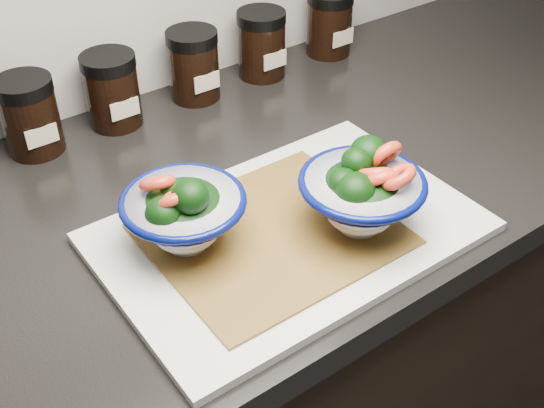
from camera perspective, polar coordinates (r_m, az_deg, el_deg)
cabinet at (r=1.28m, az=-0.99°, el=-15.01°), size 3.43×0.58×0.86m
countertop at (r=0.96m, az=-1.28°, el=1.46°), size 3.50×0.60×0.04m
cutting_board at (r=0.84m, az=1.42°, el=-2.33°), size 0.45×0.30×0.01m
bamboo_mat at (r=0.82m, az=0.00°, el=-2.52°), size 0.28×0.24×0.00m
bowl_left at (r=0.78m, az=-7.43°, el=-0.78°), size 0.15×0.15×0.10m
bowl_right at (r=0.81m, az=7.53°, el=0.89°), size 0.15×0.15×0.11m
spice_jar_a at (r=1.02m, az=-19.60°, el=6.97°), size 0.08×0.08×0.11m
spice_jar_b at (r=1.06m, az=-13.23°, el=9.25°), size 0.08×0.08×0.11m
spice_jar_c at (r=1.11m, az=-6.57°, el=11.48°), size 0.08×0.08×0.11m
spice_jar_d at (r=1.17m, az=-0.88°, el=13.24°), size 0.08×0.08×0.11m
spice_jar_e at (r=1.26m, az=4.82°, el=14.85°), size 0.08×0.08×0.11m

